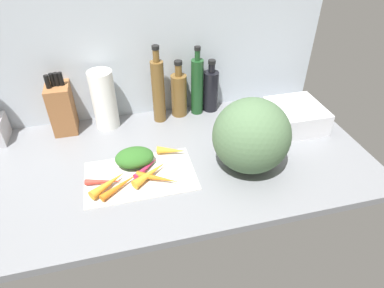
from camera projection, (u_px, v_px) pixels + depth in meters
ground_plane at (156, 162)px, 132.43cm from camera, size 170.00×80.00×3.00cm
wall_back at (137, 51)px, 143.52cm from camera, size 170.00×3.00×60.00cm
cutting_board at (140, 175)px, 123.30cm from camera, size 40.53×24.88×0.80cm
carrot_0 at (150, 173)px, 121.20cm from camera, size 14.78×12.26×3.31cm
carrot_1 at (108, 184)px, 116.68cm from camera, size 13.96×12.01×3.44cm
carrot_2 at (158, 178)px, 119.49cm from camera, size 15.70×10.24×2.75cm
carrot_3 at (172, 151)px, 132.30cm from camera, size 12.35×6.53×3.07cm
carrot_4 at (121, 185)px, 116.74cm from camera, size 15.24×11.92×2.51cm
carrot_5 at (105, 182)px, 118.48cm from camera, size 14.48×4.99×2.18cm
carrot_6 at (147, 168)px, 124.44cm from camera, size 11.09×10.62×2.42cm
carrot_greens_pile at (134, 157)px, 126.29cm from camera, size 14.75×11.35×6.24cm
winter_squash at (251, 136)px, 120.21cm from camera, size 28.72×27.75×28.10cm
knife_block at (62, 108)px, 141.99cm from camera, size 9.68×12.82×27.03cm
paper_towel_roll at (104, 100)px, 143.24cm from camera, size 10.40×10.40×26.39cm
bottle_0 at (158, 90)px, 146.08cm from camera, size 5.74×5.74×35.46cm
bottle_1 at (179, 94)px, 152.74cm from camera, size 7.33×7.33×26.82cm
bottle_2 at (197, 86)px, 152.38cm from camera, size 5.70×5.70×32.52cm
bottle_3 at (211, 90)px, 156.57cm from camera, size 7.11×7.11×25.29cm
dish_rack at (295, 116)px, 148.00cm from camera, size 22.18×23.40×10.19cm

